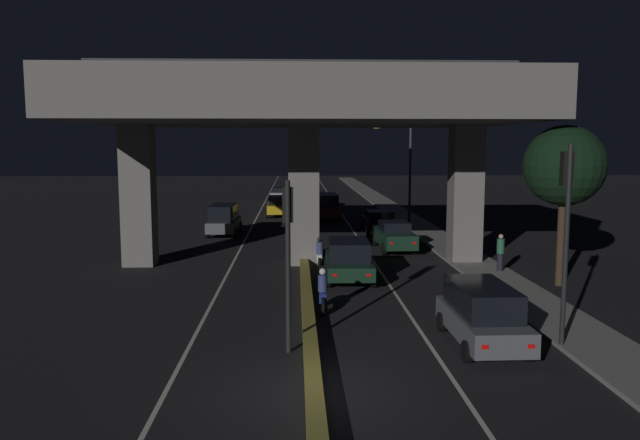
{
  "coord_description": "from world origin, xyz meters",
  "views": [
    {
      "loc": [
        -0.4,
        -13.82,
        5.72
      ],
      "look_at": [
        0.9,
        18.74,
        1.75
      ],
      "focal_mm": 35.0,
      "sensor_mm": 36.0,
      "label": 1
    }
  ],
  "objects_px": {
    "car_dark_red_fifth": "(327,206)",
    "street_lamp": "(404,164)",
    "car_dark_green_third": "(394,235)",
    "pedestrian_on_sidewalk": "(500,252)",
    "car_white_third_oncoming": "(281,195)",
    "car_grey_lead": "(482,314)",
    "motorcycle_white_filtering_mid": "(320,255)",
    "traffic_light_left_of_median": "(288,236)",
    "car_black_fourth": "(379,221)",
    "car_grey_lead_oncoming": "(224,219)",
    "car_taxi_yellow_sixth": "(317,200)",
    "car_taxi_yellow_second_oncoming": "(279,205)",
    "motorcycle_blue_filtering_near": "(323,293)",
    "traffic_light_right_of_median": "(566,211)",
    "car_dark_green_second": "(349,259)"
  },
  "relations": [
    {
      "from": "car_dark_red_fifth",
      "to": "street_lamp",
      "type": "bearing_deg",
      "value": -121.59
    },
    {
      "from": "car_dark_green_third",
      "to": "pedestrian_on_sidewalk",
      "type": "bearing_deg",
      "value": -151.8
    },
    {
      "from": "pedestrian_on_sidewalk",
      "to": "car_white_third_oncoming",
      "type": "bearing_deg",
      "value": 107.31
    },
    {
      "from": "car_grey_lead",
      "to": "motorcycle_white_filtering_mid",
      "type": "bearing_deg",
      "value": 19.73
    },
    {
      "from": "traffic_light_left_of_median",
      "to": "car_dark_green_third",
      "type": "distance_m",
      "value": 17.53
    },
    {
      "from": "car_black_fourth",
      "to": "car_dark_red_fifth",
      "type": "bearing_deg",
      "value": 21.48
    },
    {
      "from": "traffic_light_left_of_median",
      "to": "car_grey_lead_oncoming",
      "type": "xyz_separation_m",
      "value": [
        -4.32,
        22.55,
        -2.23
      ]
    },
    {
      "from": "car_taxi_yellow_sixth",
      "to": "car_taxi_yellow_second_oncoming",
      "type": "bearing_deg",
      "value": 152.49
    },
    {
      "from": "car_taxi_yellow_sixth",
      "to": "motorcycle_blue_filtering_near",
      "type": "relative_size",
      "value": 2.5
    },
    {
      "from": "car_grey_lead",
      "to": "car_taxi_yellow_second_oncoming",
      "type": "height_order",
      "value": "car_grey_lead"
    },
    {
      "from": "car_taxi_yellow_second_oncoming",
      "to": "pedestrian_on_sidewalk",
      "type": "bearing_deg",
      "value": 22.97
    },
    {
      "from": "street_lamp",
      "to": "car_grey_lead",
      "type": "distance_m",
      "value": 27.64
    },
    {
      "from": "traffic_light_right_of_median",
      "to": "street_lamp",
      "type": "height_order",
      "value": "street_lamp"
    },
    {
      "from": "traffic_light_left_of_median",
      "to": "car_grey_lead",
      "type": "relative_size",
      "value": 1.12
    },
    {
      "from": "car_taxi_yellow_sixth",
      "to": "car_white_third_oncoming",
      "type": "xyz_separation_m",
      "value": [
        -3.35,
        4.17,
        0.09
      ]
    },
    {
      "from": "traffic_light_right_of_median",
      "to": "car_grey_lead_oncoming",
      "type": "bearing_deg",
      "value": 117.98
    },
    {
      "from": "car_dark_green_third",
      "to": "car_grey_lead_oncoming",
      "type": "bearing_deg",
      "value": 55.8
    },
    {
      "from": "car_taxi_yellow_sixth",
      "to": "motorcycle_blue_filtering_near",
      "type": "height_order",
      "value": "motorcycle_blue_filtering_near"
    },
    {
      "from": "car_grey_lead",
      "to": "car_taxi_yellow_sixth",
      "type": "xyz_separation_m",
      "value": [
        -3.32,
        39.13,
        -0.19
      ]
    },
    {
      "from": "street_lamp",
      "to": "car_grey_lead",
      "type": "xyz_separation_m",
      "value": [
        -2.47,
        -27.32,
        -3.41
      ]
    },
    {
      "from": "motorcycle_blue_filtering_near",
      "to": "car_dark_green_second",
      "type": "bearing_deg",
      "value": -13.36
    },
    {
      "from": "street_lamp",
      "to": "car_white_third_oncoming",
      "type": "distance_m",
      "value": 18.74
    },
    {
      "from": "car_taxi_yellow_sixth",
      "to": "motorcycle_blue_filtering_near",
      "type": "bearing_deg",
      "value": 177.52
    },
    {
      "from": "car_black_fourth",
      "to": "car_grey_lead_oncoming",
      "type": "height_order",
      "value": "car_grey_lead_oncoming"
    },
    {
      "from": "traffic_light_right_of_median",
      "to": "car_taxi_yellow_sixth",
      "type": "height_order",
      "value": "traffic_light_right_of_median"
    },
    {
      "from": "car_dark_green_second",
      "to": "motorcycle_blue_filtering_near",
      "type": "height_order",
      "value": "car_dark_green_second"
    },
    {
      "from": "traffic_light_left_of_median",
      "to": "car_dark_green_second",
      "type": "xyz_separation_m",
      "value": [
        2.45,
        9.13,
        -2.36
      ]
    },
    {
      "from": "car_black_fourth",
      "to": "motorcycle_blue_filtering_near",
      "type": "distance_m",
      "value": 19.74
    },
    {
      "from": "pedestrian_on_sidewalk",
      "to": "traffic_light_right_of_median",
      "type": "bearing_deg",
      "value": -99.12
    },
    {
      "from": "traffic_light_right_of_median",
      "to": "car_dark_green_second",
      "type": "height_order",
      "value": "traffic_light_right_of_median"
    },
    {
      "from": "motorcycle_white_filtering_mid",
      "to": "car_dark_red_fifth",
      "type": "bearing_deg",
      "value": 0.48
    },
    {
      "from": "car_taxi_yellow_second_oncoming",
      "to": "car_grey_lead_oncoming",
      "type": "bearing_deg",
      "value": -18.85
    },
    {
      "from": "traffic_light_right_of_median",
      "to": "car_grey_lead_oncoming",
      "type": "distance_m",
      "value": 25.7
    },
    {
      "from": "car_grey_lead_oncoming",
      "to": "car_dark_green_third",
      "type": "bearing_deg",
      "value": 59.28
    },
    {
      "from": "car_grey_lead",
      "to": "car_black_fourth",
      "type": "xyz_separation_m",
      "value": [
        0.14,
        23.06,
        -0.18
      ]
    },
    {
      "from": "traffic_light_right_of_median",
      "to": "car_white_third_oncoming",
      "type": "relative_size",
      "value": 1.33
    },
    {
      "from": "traffic_light_right_of_median",
      "to": "car_taxi_yellow_second_oncoming",
      "type": "height_order",
      "value": "traffic_light_right_of_median"
    },
    {
      "from": "motorcycle_blue_filtering_near",
      "to": "pedestrian_on_sidewalk",
      "type": "xyz_separation_m",
      "value": [
        8.16,
        5.93,
        0.32
      ]
    },
    {
      "from": "car_grey_lead_oncoming",
      "to": "car_white_third_oncoming",
      "type": "xyz_separation_m",
      "value": [
        3.17,
        21.09,
        -0.2
      ]
    },
    {
      "from": "car_grey_lead_oncoming",
      "to": "motorcycle_white_filtering_mid",
      "type": "height_order",
      "value": "car_grey_lead_oncoming"
    },
    {
      "from": "car_dark_green_second",
      "to": "car_black_fourth",
      "type": "relative_size",
      "value": 1.02
    },
    {
      "from": "car_taxi_yellow_second_oncoming",
      "to": "motorcycle_white_filtering_mid",
      "type": "bearing_deg",
      "value": 4.95
    },
    {
      "from": "traffic_light_right_of_median",
      "to": "motorcycle_blue_filtering_near",
      "type": "height_order",
      "value": "traffic_light_right_of_median"
    },
    {
      "from": "car_grey_lead",
      "to": "traffic_light_left_of_median",
      "type": "bearing_deg",
      "value": 92.9
    },
    {
      "from": "car_taxi_yellow_sixth",
      "to": "motorcycle_white_filtering_mid",
      "type": "distance_m",
      "value": 27.79
    },
    {
      "from": "car_grey_lead",
      "to": "motorcycle_blue_filtering_near",
      "type": "bearing_deg",
      "value": 48.18
    },
    {
      "from": "motorcycle_white_filtering_mid",
      "to": "car_white_third_oncoming",
      "type": "bearing_deg",
      "value": 8.82
    },
    {
      "from": "car_grey_lead_oncoming",
      "to": "motorcycle_white_filtering_mid",
      "type": "distance_m",
      "value": 12.25
    },
    {
      "from": "car_taxi_yellow_sixth",
      "to": "car_taxi_yellow_second_oncoming",
      "type": "xyz_separation_m",
      "value": [
        -3.34,
        -6.63,
        0.13
      ]
    },
    {
      "from": "car_dark_green_second",
      "to": "motorcycle_blue_filtering_near",
      "type": "distance_m",
      "value": 5.13
    }
  ]
}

